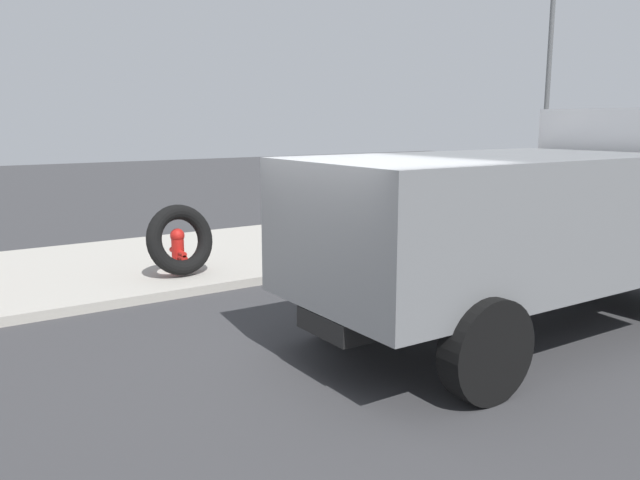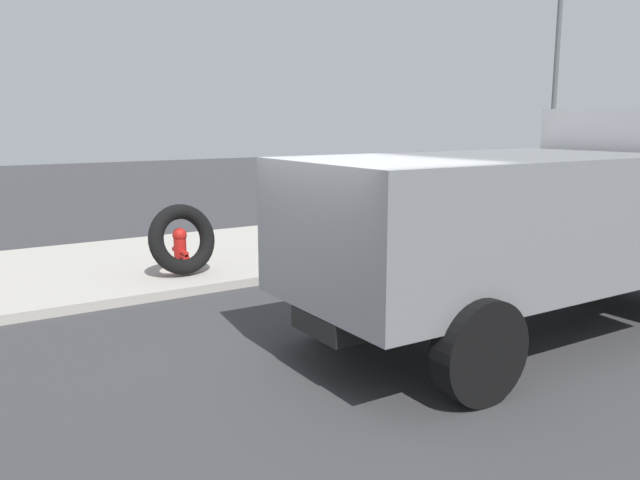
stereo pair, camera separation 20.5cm
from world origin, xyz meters
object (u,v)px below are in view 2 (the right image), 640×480
Objects in this scene: fire_hydrant at (180,249)px; street_light_pole at (553,116)px; loose_tire at (182,239)px; dump_truck_gray at (548,213)px.

street_light_pole is (9.65, -0.37, 2.36)m from fire_hydrant.
street_light_pole is at bearing -1.13° from loose_tire.
street_light_pole is (9.67, -0.19, 2.16)m from loose_tire.
dump_truck_gray is (3.17, -5.10, 0.83)m from loose_tire.
dump_truck_gray is at bearing -142.93° from street_light_pole.
dump_truck_gray reaches higher than loose_tire.
fire_hydrant is 0.11× the size of dump_truck_gray.
loose_tire is at bearing 178.87° from street_light_pole.
fire_hydrant is 0.28m from loose_tire.
loose_tire is 9.91m from street_light_pole.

